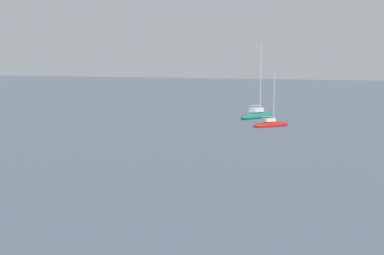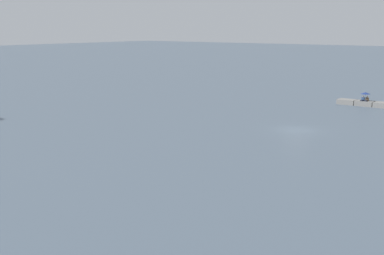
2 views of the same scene
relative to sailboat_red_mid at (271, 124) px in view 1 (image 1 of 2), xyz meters
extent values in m
ellipsoid|color=red|center=(-0.01, 0.01, -0.08)|extent=(5.52, 4.62, 0.97)
cube|color=silver|center=(0.21, -0.16, 0.63)|extent=(1.85, 1.71, 0.44)
cylinder|color=silver|center=(-0.38, 0.28, 3.73)|extent=(0.10, 0.10, 6.65)
cylinder|color=silver|center=(0.42, -0.30, 1.13)|extent=(1.64, 1.22, 0.07)
sphere|color=black|center=(-2.12, 1.53, 0.45)|extent=(0.13, 0.13, 0.13)
ellipsoid|color=#197266|center=(-10.39, -5.74, 0.01)|extent=(8.26, 4.45, 1.36)
cube|color=white|center=(-10.01, -5.85, 1.00)|extent=(2.52, 1.94, 0.62)
cylinder|color=silver|center=(-11.00, -5.56, 5.95)|extent=(0.14, 0.14, 10.53)
cylinder|color=silver|center=(-9.66, -5.95, 1.71)|extent=(2.69, 0.89, 0.10)
sphere|color=black|center=(-13.89, -4.69, 0.74)|extent=(0.18, 0.18, 0.18)
camera|label=1|loc=(70.91, 24.27, 8.27)|focal=51.17mm
camera|label=2|loc=(7.12, 26.18, 10.83)|focal=47.89mm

